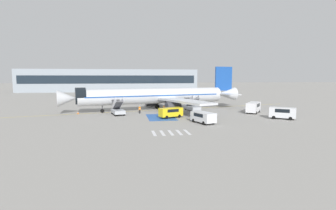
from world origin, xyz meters
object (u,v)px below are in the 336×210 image
(fuel_tanker, at_px, (171,96))
(ground_crew_1, at_px, (140,109))
(service_van_0, at_px, (171,112))
(ground_crew_0, at_px, (164,108))
(service_van_1, at_px, (283,112))
(terminal_building, at_px, (111,80))
(boarding_stairs_forward, at_px, (118,110))
(service_van_2, at_px, (253,107))
(traffic_cone_0, at_px, (78,113))
(traffic_cone_1, at_px, (163,114))
(ground_crew_2, at_px, (168,107))
(service_van_3, at_px, (203,116))
(boarding_stairs_aft, at_px, (192,107))
(baggage_cart, at_px, (171,112))
(airliner, at_px, (157,96))

(fuel_tanker, relative_size, ground_crew_1, 5.43)
(service_van_0, relative_size, ground_crew_0, 2.88)
(service_van_1, height_order, ground_crew_0, service_van_1)
(ground_crew_1, distance_m, terminal_building, 90.25)
(boarding_stairs_forward, height_order, service_van_2, boarding_stairs_forward)
(ground_crew_1, bearing_deg, traffic_cone_0, -6.01)
(traffic_cone_1, bearing_deg, ground_crew_2, 69.75)
(service_van_2, relative_size, ground_crew_1, 3.46)
(service_van_1, bearing_deg, service_van_3, 133.24)
(boarding_stairs_forward, relative_size, service_van_3, 1.06)
(boarding_stairs_aft, height_order, ground_crew_2, boarding_stairs_aft)
(fuel_tanker, height_order, service_van_1, fuel_tanker)
(service_van_1, xyz_separation_m, service_van_2, (-1.27, 8.82, 0.08))
(boarding_stairs_forward, height_order, traffic_cone_1, boarding_stairs_forward)
(ground_crew_0, distance_m, ground_crew_1, 5.52)
(baggage_cart, height_order, traffic_cone_1, baggage_cart)
(service_van_1, relative_size, service_van_2, 0.86)
(boarding_stairs_aft, xyz_separation_m, traffic_cone_1, (-7.88, -6.34, -0.69))
(airliner, height_order, service_van_0, airliner)
(ground_crew_0, bearing_deg, service_van_3, 163.62)
(service_van_1, distance_m, baggage_cart, 22.11)
(airliner, relative_size, service_van_1, 9.17)
(service_van_0, distance_m, ground_crew_1, 9.12)
(traffic_cone_0, bearing_deg, service_van_3, -33.66)
(terminal_building, bearing_deg, service_van_0, -80.56)
(service_van_3, xyz_separation_m, terminal_building, (-20.48, 103.49, 4.80))
(service_van_1, height_order, traffic_cone_1, service_van_1)
(service_van_2, distance_m, ground_crew_2, 18.81)
(service_van_2, relative_size, service_van_3, 1.07)
(baggage_cart, height_order, ground_crew_1, ground_crew_1)
(boarding_stairs_forward, bearing_deg, traffic_cone_0, 150.01)
(baggage_cart, distance_m, ground_crew_2, 3.73)
(baggage_cart, height_order, traffic_cone_0, baggage_cart)
(terminal_building, bearing_deg, baggage_cart, -79.35)
(traffic_cone_0, bearing_deg, service_van_0, -24.68)
(boarding_stairs_aft, relative_size, service_van_1, 1.16)
(fuel_tanker, xyz_separation_m, ground_crew_1, (-11.86, -27.48, -0.90))
(service_van_3, distance_m, baggage_cart, 12.93)
(service_van_3, xyz_separation_m, traffic_cone_1, (-5.51, 10.08, -0.89))
(boarding_stairs_forward, height_order, service_van_0, boarding_stairs_forward)
(service_van_3, bearing_deg, service_van_2, -163.56)
(boarding_stairs_aft, xyz_separation_m, service_van_3, (-2.36, -16.41, 0.20))
(ground_crew_1, height_order, ground_crew_2, ground_crew_2)
(boarding_stairs_forward, xyz_separation_m, fuel_tanker, (16.46, 28.79, 0.85))
(fuel_tanker, bearing_deg, ground_crew_2, 168.55)
(service_van_3, distance_m, ground_crew_0, 15.09)
(airliner, distance_m, fuel_tanker, 23.58)
(service_van_1, distance_m, traffic_cone_1, 23.04)
(service_van_0, distance_m, traffic_cone_0, 20.55)
(boarding_stairs_aft, height_order, service_van_2, boarding_stairs_aft)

